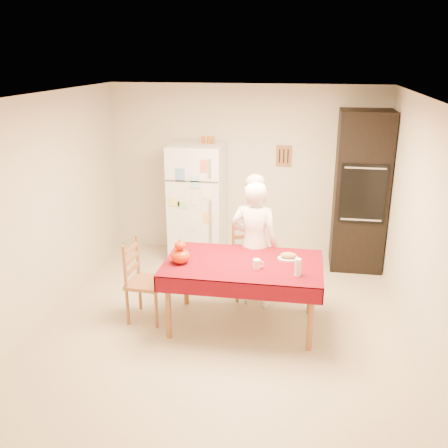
% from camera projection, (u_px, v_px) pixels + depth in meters
% --- Properties ---
extents(floor, '(4.50, 4.50, 0.00)m').
position_uv_depth(floor, '(219.00, 323.00, 5.64)').
color(floor, tan).
rests_on(floor, ground).
extents(room_shell, '(4.02, 4.52, 2.51)m').
position_uv_depth(room_shell, '(219.00, 184.00, 5.12)').
color(room_shell, beige).
rests_on(room_shell, ground).
extents(refrigerator, '(0.75, 0.74, 1.70)m').
position_uv_depth(refrigerator, '(198.00, 202.00, 7.22)').
color(refrigerator, white).
rests_on(refrigerator, floor).
extents(oven_cabinet, '(0.70, 0.62, 2.20)m').
position_uv_depth(oven_cabinet, '(361.00, 192.00, 6.83)').
color(oven_cabinet, black).
rests_on(oven_cabinet, floor).
extents(dining_table, '(1.70, 1.00, 0.76)m').
position_uv_depth(dining_table, '(243.00, 268.00, 5.40)').
color(dining_table, brown).
rests_on(dining_table, floor).
extents(chair_far, '(0.52, 0.51, 0.95)m').
position_uv_depth(chair_far, '(249.00, 256.00, 6.21)').
color(chair_far, brown).
rests_on(chair_far, floor).
extents(chair_left, '(0.43, 0.44, 0.95)m').
position_uv_depth(chair_left, '(141.00, 277.00, 5.61)').
color(chair_left, brown).
rests_on(chair_left, floor).
extents(seated_woman, '(0.60, 0.43, 1.56)m').
position_uv_depth(seated_woman, '(254.00, 244.00, 5.83)').
color(seated_woman, white).
rests_on(seated_woman, floor).
extents(coffee_mug, '(0.08, 0.08, 0.10)m').
position_uv_depth(coffee_mug, '(257.00, 264.00, 5.21)').
color(coffee_mug, white).
rests_on(coffee_mug, dining_table).
extents(pumpkin_lower, '(0.21, 0.21, 0.15)m').
position_uv_depth(pumpkin_lower, '(181.00, 256.00, 5.34)').
color(pumpkin_lower, '#E06205').
rests_on(pumpkin_lower, dining_table).
extents(pumpkin_upper, '(0.12, 0.12, 0.09)m').
position_uv_depth(pumpkin_upper, '(180.00, 245.00, 5.30)').
color(pumpkin_upper, '#D63A05').
rests_on(pumpkin_upper, pumpkin_lower).
extents(wine_glass, '(0.07, 0.07, 0.18)m').
position_uv_depth(wine_glass, '(298.00, 267.00, 5.04)').
color(wine_glass, white).
rests_on(wine_glass, dining_table).
extents(bread_plate, '(0.24, 0.24, 0.02)m').
position_uv_depth(bread_plate, '(288.00, 259.00, 5.44)').
color(bread_plate, silver).
rests_on(bread_plate, dining_table).
extents(bread_loaf, '(0.18, 0.10, 0.06)m').
position_uv_depth(bread_loaf, '(289.00, 255.00, 5.43)').
color(bread_loaf, tan).
rests_on(bread_loaf, bread_plate).
extents(spice_jar_left, '(0.05, 0.05, 0.10)m').
position_uv_depth(spice_jar_left, '(203.00, 140.00, 6.96)').
color(spice_jar_left, '#944A1A').
rests_on(spice_jar_left, refrigerator).
extents(spice_jar_mid, '(0.05, 0.05, 0.10)m').
position_uv_depth(spice_jar_mid, '(208.00, 140.00, 6.95)').
color(spice_jar_mid, '#94561B').
rests_on(spice_jar_mid, refrigerator).
extents(spice_jar_right, '(0.05, 0.05, 0.10)m').
position_uv_depth(spice_jar_right, '(213.00, 140.00, 6.94)').
color(spice_jar_right, '#964A1B').
rests_on(spice_jar_right, refrigerator).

